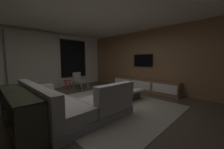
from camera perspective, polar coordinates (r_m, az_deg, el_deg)
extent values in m
plane|color=#473D33|center=(3.94, -7.53, -13.84)|extent=(9.20, 9.20, 0.00)
cube|color=silver|center=(6.98, -26.38, 5.55)|extent=(6.60, 0.12, 2.70)
cube|color=black|center=(7.44, -16.67, 6.69)|extent=(1.52, 0.02, 2.02)
cube|color=black|center=(7.43, -16.61, 6.69)|extent=(1.40, 0.03, 1.90)
cube|color=#BCB5A3|center=(6.65, -30.37, 4.93)|extent=(2.10, 0.12, 2.60)
cube|color=#8E6642|center=(6.06, 16.03, 5.96)|extent=(0.12, 7.80, 2.70)
plane|color=silver|center=(3.94, -8.14, 26.23)|extent=(8.20, 8.20, 0.00)
cube|color=gray|center=(4.07, -2.63, -13.01)|extent=(3.20, 3.80, 0.01)
cube|color=gray|center=(3.53, -24.75, -15.17)|extent=(0.90, 2.50, 0.18)
cube|color=#9E9991|center=(3.46, -24.91, -11.92)|extent=(0.86, 2.42, 0.24)
cube|color=#9E9991|center=(3.29, -30.94, -7.41)|extent=(0.20, 2.50, 0.40)
cube|color=#9E9991|center=(4.48, -30.12, -5.39)|extent=(0.90, 0.20, 0.18)
cube|color=gray|center=(3.35, -3.00, -15.77)|extent=(1.10, 0.90, 0.18)
cube|color=#9E9991|center=(3.28, -3.02, -12.37)|extent=(1.07, 0.86, 0.24)
cube|color=#9E9991|center=(2.95, 1.54, -8.00)|extent=(1.10, 0.20, 0.40)
cube|color=beige|center=(3.84, -31.18, -6.17)|extent=(0.10, 0.36, 0.36)
cube|color=#B2A893|center=(3.04, -27.29, -9.01)|extent=(0.10, 0.36, 0.36)
cube|color=#343523|center=(4.58, 3.56, -8.96)|extent=(1.00, 1.00, 0.30)
cube|color=white|center=(4.54, 3.58, -6.76)|extent=(1.16, 1.16, 0.06)
cube|color=#579B75|center=(4.54, 6.60, -6.27)|extent=(0.29, 0.21, 0.02)
cube|color=#915E92|center=(4.54, 6.52, -5.96)|extent=(0.20, 0.15, 0.03)
cube|color=#97769E|center=(4.54, 6.52, -5.60)|extent=(0.24, 0.17, 0.03)
cylinder|color=#B2ADA0|center=(6.44, -10.55, -4.39)|extent=(0.04, 0.04, 0.36)
cylinder|color=#B2ADA0|center=(6.08, -13.38, -5.07)|extent=(0.04, 0.04, 0.36)
cylinder|color=#B2ADA0|center=(6.75, -13.87, -3.97)|extent=(0.04, 0.04, 0.36)
cylinder|color=#B2ADA0|center=(6.41, -16.74, -4.58)|extent=(0.04, 0.04, 0.36)
cube|color=#9E9991|center=(6.38, -13.68, -2.90)|extent=(0.68, 0.69, 0.08)
cube|color=#9E9991|center=(6.52, -15.31, -0.73)|extent=(0.49, 0.22, 0.38)
cylinder|color=red|center=(6.16, -19.91, -4.65)|extent=(0.03, 0.03, 0.46)
cylinder|color=red|center=(6.24, -18.24, -4.45)|extent=(0.03, 0.03, 0.46)
cylinder|color=red|center=(6.29, -19.47, -4.42)|extent=(0.03, 0.03, 0.46)
cylinder|color=red|center=(6.16, -19.14, -2.56)|extent=(0.32, 0.32, 0.02)
cube|color=#8E6642|center=(5.97, 13.57, -4.49)|extent=(0.44, 3.10, 0.52)
cube|color=white|center=(5.29, 21.98, -5.83)|extent=(0.02, 0.93, 0.33)
cube|color=white|center=(5.77, 12.37, -4.56)|extent=(0.02, 0.93, 0.33)
cube|color=white|center=(6.38, 4.45, -3.42)|extent=(0.02, 0.93, 0.33)
cube|color=#39281A|center=(5.57, 20.84, -6.95)|extent=(0.33, 0.68, 0.19)
cube|color=#93A65C|center=(5.47, 23.34, -7.29)|extent=(0.03, 0.04, 0.19)
cube|color=#A7A3BD|center=(5.51, 22.61, -7.44)|extent=(0.03, 0.04, 0.14)
cube|color=#5BC9AA|center=(5.53, 21.90, -7.22)|extent=(0.03, 0.04, 0.16)
cube|color=#74CE5F|center=(5.56, 21.19, -7.22)|extent=(0.03, 0.04, 0.15)
cube|color=#A9B459|center=(5.59, 20.49, -6.99)|extent=(0.03, 0.04, 0.17)
cube|color=#745857|center=(5.62, 19.79, -6.96)|extent=(0.03, 0.04, 0.16)
cube|color=#D45878|center=(5.65, 19.11, -6.74)|extent=(0.03, 0.04, 0.18)
cube|color=gray|center=(5.68, 18.43, -6.77)|extent=(0.03, 0.04, 0.16)
cube|color=black|center=(6.10, 13.48, 6.03)|extent=(0.04, 0.96, 0.56)
cube|color=black|center=(6.09, 13.46, 6.03)|extent=(0.05, 0.92, 0.52)
cube|color=#343523|center=(3.11, -36.35, -6.57)|extent=(0.40, 2.10, 0.04)
cube|color=#343523|center=(3.27, -35.68, -16.54)|extent=(0.38, 2.04, 0.03)
cube|color=#343523|center=(2.25, -31.50, -20.29)|extent=(0.40, 0.04, 0.74)
cube|color=#343523|center=(4.18, -38.21, -8.61)|extent=(0.40, 0.04, 0.74)
cube|color=#343523|center=(3.20, -35.94, -12.71)|extent=(0.38, 0.03, 0.74)
cube|color=silver|center=(2.44, -32.11, -20.64)|extent=(0.18, 0.04, 0.25)
cube|color=silver|center=(2.58, -33.25, -19.31)|extent=(0.18, 0.04, 0.24)
cube|color=silver|center=(2.72, -33.81, -17.92)|extent=(0.18, 0.04, 0.25)
cube|color=silver|center=(2.86, -34.72, -16.84)|extent=(0.18, 0.04, 0.24)
cube|color=silver|center=(3.00, -35.26, -15.57)|extent=(0.18, 0.04, 0.26)
cube|color=silver|center=(3.15, -35.56, -14.71)|extent=(0.18, 0.04, 0.25)
cube|color=silver|center=(3.30, -36.24, -13.70)|extent=(0.18, 0.04, 0.26)
cube|color=white|center=(3.45, -36.46, -12.88)|extent=(0.18, 0.04, 0.26)
cube|color=silver|center=(3.60, -36.90, -12.37)|extent=(0.18, 0.04, 0.24)
cube|color=silver|center=(3.74, -37.30, -11.44)|extent=(0.18, 0.04, 0.27)
cube|color=silver|center=(3.90, -37.60, -10.90)|extent=(0.18, 0.04, 0.26)
cube|color=white|center=(4.05, -37.85, -10.50)|extent=(0.18, 0.04, 0.23)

